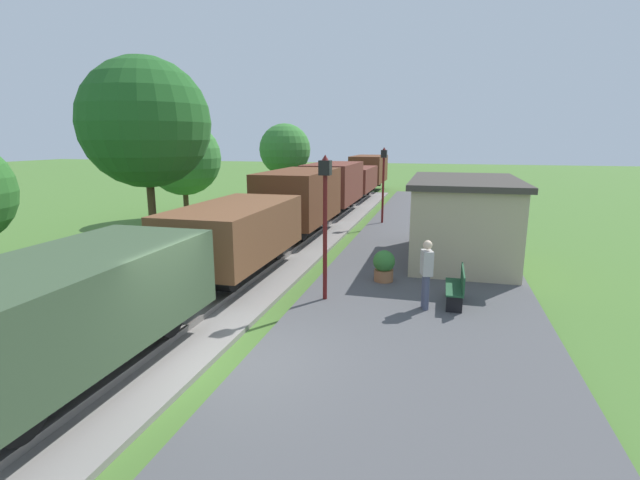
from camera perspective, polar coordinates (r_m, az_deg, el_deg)
ground_plane at (r=9.23m, az=-10.79°, el=-15.75°), size 160.00×160.00×0.00m
platform_slab at (r=8.43m, az=10.27°, el=-17.66°), size 6.00×60.00×0.25m
track_ballast at (r=10.39m, az=-23.16°, el=-12.88°), size 3.80×60.00×0.12m
rail_near at (r=9.93m, az=-19.86°, el=-12.96°), size 0.07×60.00×0.14m
rail_far at (r=10.77m, az=-26.32°, el=-11.51°), size 0.07×60.00×0.14m
freight_train at (r=24.26m, az=0.25°, el=5.79°), size 2.50×39.20×2.72m
station_hut at (r=16.55m, az=17.21°, el=2.52°), size 3.50×5.80×2.78m
bench_near_hut at (r=12.07m, az=16.61°, el=-5.50°), size 0.42×1.50×0.91m
bench_down_platform at (r=21.22m, az=15.96°, el=2.10°), size 0.42×1.50×0.91m
person_waiting at (r=11.45m, az=13.00°, el=-3.85°), size 0.33×0.43×1.71m
potted_planter at (r=13.58m, az=7.90°, el=-3.11°), size 0.64×0.64×0.92m
lamp_post_near at (r=11.51m, az=0.64°, el=4.80°), size 0.28×0.28×3.70m
lamp_post_far at (r=22.95m, az=7.85°, el=8.43°), size 0.28×0.28×3.70m
tree_trackside_far at (r=17.94m, az=-20.76°, el=13.34°), size 4.57×4.57×7.16m
tree_field_left at (r=26.23m, az=-16.53°, el=9.68°), size 4.01×4.01×5.34m
tree_field_distant at (r=31.52m, az=-4.37°, el=11.06°), size 3.42×3.42×5.36m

